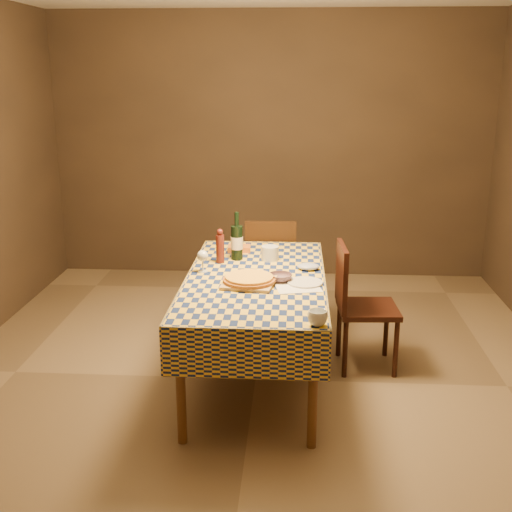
% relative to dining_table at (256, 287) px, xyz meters
% --- Properties ---
extents(room, '(5.00, 5.10, 2.70)m').
position_rel_dining_table_xyz_m(room, '(0.00, 0.00, 0.66)').
color(room, brown).
rests_on(room, ground).
extents(dining_table, '(0.94, 1.84, 0.77)m').
position_rel_dining_table_xyz_m(dining_table, '(0.00, 0.00, 0.00)').
color(dining_table, brown).
rests_on(dining_table, ground).
extents(cutting_board, '(0.36, 0.36, 0.02)m').
position_rel_dining_table_xyz_m(cutting_board, '(-0.03, -0.16, 0.09)').
color(cutting_board, tan).
rests_on(cutting_board, dining_table).
extents(pizza, '(0.41, 0.41, 0.03)m').
position_rel_dining_table_xyz_m(pizza, '(-0.03, -0.16, 0.11)').
color(pizza, '#8F4F17').
rests_on(pizza, cutting_board).
extents(pepper_mill, '(0.07, 0.07, 0.25)m').
position_rel_dining_table_xyz_m(pepper_mill, '(-0.28, 0.31, 0.19)').
color(pepper_mill, '#4B1711').
rests_on(pepper_mill, dining_table).
extents(bowl, '(0.17, 0.17, 0.05)m').
position_rel_dining_table_xyz_m(bowl, '(0.17, -0.09, 0.10)').
color(bowl, '#644954').
rests_on(bowl, dining_table).
extents(wine_glass, '(0.08, 0.08, 0.15)m').
position_rel_dining_table_xyz_m(wine_glass, '(-0.37, 0.08, 0.19)').
color(wine_glass, silver).
rests_on(wine_glass, dining_table).
extents(wine_bottle, '(0.11, 0.11, 0.36)m').
position_rel_dining_table_xyz_m(wine_bottle, '(-0.16, 0.40, 0.21)').
color(wine_bottle, black).
rests_on(wine_bottle, dining_table).
extents(deli_tub, '(0.17, 0.17, 0.11)m').
position_rel_dining_table_xyz_m(deli_tub, '(0.08, 0.39, 0.13)').
color(deli_tub, '#B9BEC0').
rests_on(deli_tub, dining_table).
extents(takeout_container, '(0.18, 0.13, 0.04)m').
position_rel_dining_table_xyz_m(takeout_container, '(-0.17, 0.62, 0.10)').
color(takeout_container, '#B85B18').
rests_on(takeout_container, dining_table).
extents(white_plate, '(0.26, 0.26, 0.01)m').
position_rel_dining_table_xyz_m(white_plate, '(0.33, -0.13, 0.08)').
color(white_plate, silver).
rests_on(white_plate, dining_table).
extents(tumbler, '(0.11, 0.11, 0.09)m').
position_rel_dining_table_xyz_m(tumbler, '(0.39, -0.84, 0.12)').
color(tumbler, silver).
rests_on(tumbler, dining_table).
extents(flour_patch, '(0.32, 0.27, 0.00)m').
position_rel_dining_table_xyz_m(flour_patch, '(0.29, -0.22, 0.08)').
color(flour_patch, silver).
rests_on(flour_patch, dining_table).
extents(flour_bag, '(0.17, 0.14, 0.05)m').
position_rel_dining_table_xyz_m(flour_bag, '(0.36, 0.18, 0.10)').
color(flour_bag, '#9198B9').
rests_on(flour_bag, dining_table).
extents(chair_far, '(0.43, 0.44, 0.93)m').
position_rel_dining_table_xyz_m(chair_far, '(0.06, 1.08, -0.17)').
color(chair_far, black).
rests_on(chair_far, ground).
extents(chair_right, '(0.45, 0.45, 0.93)m').
position_rel_dining_table_xyz_m(chair_right, '(0.72, 0.26, -0.17)').
color(chair_right, black).
rests_on(chair_right, ground).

